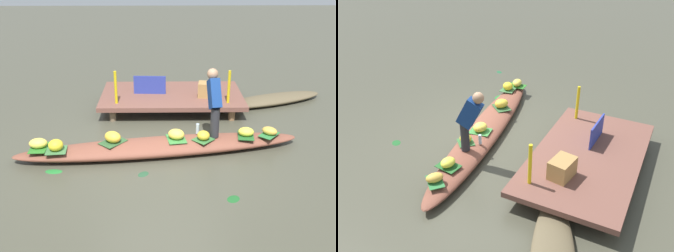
% 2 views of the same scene
% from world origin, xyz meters
% --- Properties ---
extents(canal_water, '(40.00, 40.00, 0.00)m').
position_xyz_m(canal_water, '(0.00, 0.00, 0.00)').
color(canal_water, '#464537').
rests_on(canal_water, ground).
extents(dock_platform, '(3.20, 1.80, 0.35)m').
position_xyz_m(dock_platform, '(0.25, 2.23, 0.30)').
color(dock_platform, brown).
rests_on(dock_platform, ground).
extents(vendor_boat, '(5.21, 1.44, 0.26)m').
position_xyz_m(vendor_boat, '(0.00, 0.00, 0.13)').
color(vendor_boat, brown).
rests_on(vendor_boat, ground).
extents(leaf_mat_0, '(0.33, 0.43, 0.01)m').
position_xyz_m(leaf_mat_0, '(1.56, 0.16, 0.26)').
color(leaf_mat_0, '#225B26').
rests_on(leaf_mat_0, vendor_boat).
extents(banana_bunch_0, '(0.32, 0.26, 0.16)m').
position_xyz_m(banana_bunch_0, '(1.56, 0.16, 0.34)').
color(banana_bunch_0, '#ECE743').
rests_on(banana_bunch_0, vendor_boat).
extents(leaf_mat_1, '(0.37, 0.36, 0.01)m').
position_xyz_m(leaf_mat_1, '(-1.77, -0.37, 0.26)').
color(leaf_mat_1, '#3D703E').
rests_on(leaf_mat_1, vendor_boat).
extents(banana_bunch_1, '(0.35, 0.35, 0.20)m').
position_xyz_m(banana_bunch_1, '(-1.77, -0.37, 0.36)').
color(banana_bunch_1, yellow).
rests_on(banana_bunch_1, vendor_boat).
extents(leaf_mat_2, '(0.52, 0.54, 0.01)m').
position_xyz_m(leaf_mat_2, '(-0.84, -0.07, 0.26)').
color(leaf_mat_2, '#2F572E').
rests_on(leaf_mat_2, vendor_boat).
extents(banana_bunch_2, '(0.39, 0.37, 0.20)m').
position_xyz_m(banana_bunch_2, '(-0.84, -0.07, 0.36)').
color(banana_bunch_2, gold).
rests_on(banana_bunch_2, vendor_boat).
extents(leaf_mat_3, '(0.45, 0.46, 0.01)m').
position_xyz_m(leaf_mat_3, '(2.01, 0.21, 0.26)').
color(leaf_mat_3, '#2B7438').
rests_on(leaf_mat_3, vendor_boat).
extents(banana_bunch_3, '(0.34, 0.33, 0.15)m').
position_xyz_m(banana_bunch_3, '(2.01, 0.21, 0.34)').
color(banana_bunch_3, gold).
rests_on(banana_bunch_3, vendor_boat).
extents(leaf_mat_4, '(0.44, 0.44, 0.01)m').
position_xyz_m(leaf_mat_4, '(0.77, 0.01, 0.26)').
color(leaf_mat_4, '#356B34').
rests_on(leaf_mat_4, vendor_boat).
extents(banana_bunch_4, '(0.25, 0.25, 0.17)m').
position_xyz_m(banana_bunch_4, '(0.77, 0.01, 0.35)').
color(banana_bunch_4, gold).
rests_on(banana_bunch_4, vendor_boat).
extents(leaf_mat_5, '(0.31, 0.45, 0.01)m').
position_xyz_m(leaf_mat_5, '(-2.10, -0.27, 0.26)').
color(leaf_mat_5, '#2A7124').
rests_on(leaf_mat_5, vendor_boat).
extents(banana_bunch_5, '(0.33, 0.25, 0.17)m').
position_xyz_m(banana_bunch_5, '(-2.10, -0.27, 0.35)').
color(banana_bunch_5, '#F3D351').
rests_on(banana_bunch_5, vendor_boat).
extents(leaf_mat_6, '(0.38, 0.46, 0.01)m').
position_xyz_m(leaf_mat_6, '(0.28, 0.05, 0.26)').
color(leaf_mat_6, '#39823A').
rests_on(leaf_mat_6, vendor_boat).
extents(banana_bunch_6, '(0.36, 0.34, 0.18)m').
position_xyz_m(banana_bunch_6, '(0.28, 0.05, 0.35)').
color(banana_bunch_6, '#F9D449').
rests_on(banana_bunch_6, vendor_boat).
extents(vendor_person, '(0.25, 0.52, 1.20)m').
position_xyz_m(vendor_person, '(0.96, 0.26, 0.94)').
color(vendor_person, '#28282D').
rests_on(vendor_person, vendor_boat).
extents(water_bottle, '(0.06, 0.06, 0.19)m').
position_xyz_m(water_bottle, '(0.69, 0.28, 0.35)').
color(water_bottle, silver).
rests_on(water_bottle, vendor_boat).
extents(market_banner, '(0.73, 0.07, 0.42)m').
position_xyz_m(market_banner, '(-0.25, 2.23, 0.56)').
color(market_banner, '#2B3896').
rests_on(market_banner, dock_platform).
extents(railing_post_west, '(0.06, 0.06, 0.71)m').
position_xyz_m(railing_post_west, '(-0.95, 1.63, 0.71)').
color(railing_post_west, gold).
rests_on(railing_post_west, dock_platform).
extents(railing_post_east, '(0.06, 0.06, 0.71)m').
position_xyz_m(railing_post_east, '(1.45, 1.63, 0.71)').
color(railing_post_east, gold).
rests_on(railing_post_east, dock_platform).
extents(produce_crate, '(0.49, 0.39, 0.32)m').
position_xyz_m(produce_crate, '(1.06, 2.02, 0.51)').
color(produce_crate, '#A47A43').
rests_on(produce_crate, dock_platform).
extents(drifting_plant_0, '(0.30, 0.18, 0.01)m').
position_xyz_m(drifting_plant_0, '(-1.78, -0.64, 0.00)').
color(drifting_plant_0, '#257A30').
rests_on(drifting_plant_0, ground).
extents(drifting_plant_1, '(0.24, 0.25, 0.01)m').
position_xyz_m(drifting_plant_1, '(-3.31, -1.43, 0.00)').
color(drifting_plant_1, '#1D5B34').
rests_on(drifting_plant_1, ground).
extents(drifting_plant_2, '(0.25, 0.26, 0.01)m').
position_xyz_m(drifting_plant_2, '(-0.28, -0.74, 0.00)').
color(drifting_plant_2, '#254C2F').
rests_on(drifting_plant_2, ground).
extents(drifting_plant_3, '(0.27, 0.28, 0.01)m').
position_xyz_m(drifting_plant_3, '(1.09, -1.47, 0.00)').
color(drifting_plant_3, '#1C5724').
rests_on(drifting_plant_3, ground).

